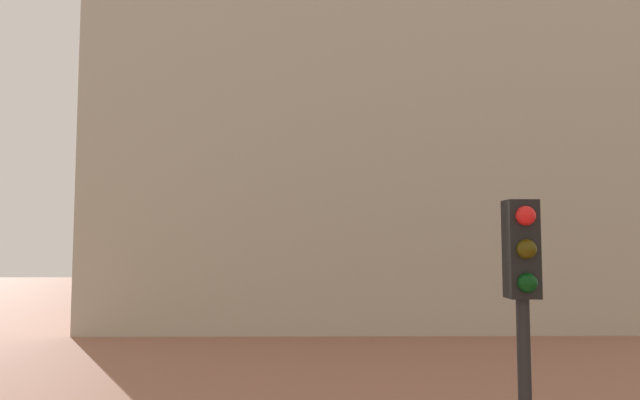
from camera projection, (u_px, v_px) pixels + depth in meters
name	position (u px, v px, depth m)	size (l,w,h in m)	color
landmark_building	(371.00, 117.00, 33.42)	(29.46, 11.84, 40.14)	#B2A893
traffic_light_pole	(525.00, 366.00, 5.06)	(0.28, 0.34, 4.94)	black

